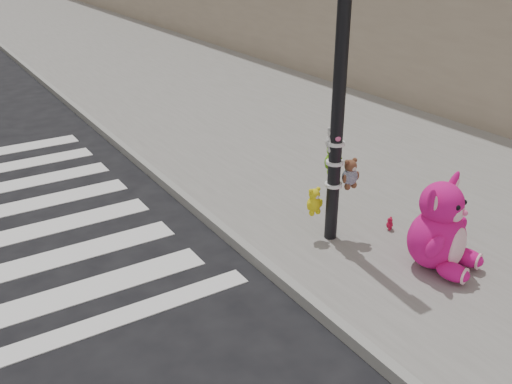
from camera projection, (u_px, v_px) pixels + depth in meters
sidewalk_near at (204, 87)px, 14.97m from camera, size 7.00×80.00×0.14m
curb_edge at (73, 106)px, 13.30m from camera, size 0.12×80.00×0.15m
signal_pole at (338, 116)px, 6.81m from camera, size 0.68×0.50×4.00m
pink_bunny at (441, 232)px, 6.62m from camera, size 0.91×1.00×1.15m
red_teddy at (390, 223)px, 7.61m from camera, size 0.15×0.13×0.18m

